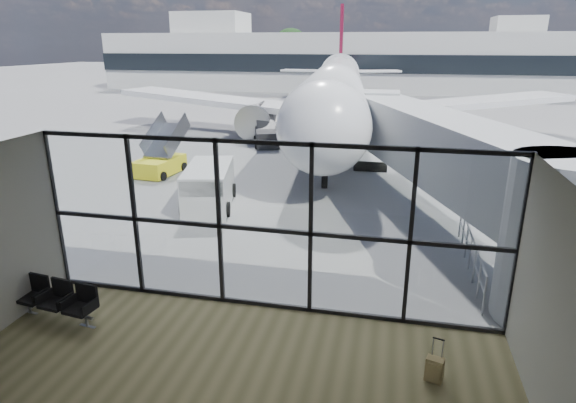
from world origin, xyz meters
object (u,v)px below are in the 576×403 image
at_px(suitcase, 434,369).
at_px(mobile_stairs, 160,163).
at_px(service_van, 209,187).
at_px(airliner, 336,90).
at_px(seating_row, 59,298).
at_px(belt_loader, 267,136).

xyz_separation_m(suitcase, mobile_stairs, (-13.27, 14.16, 0.29)).
bearing_deg(suitcase, mobile_stairs, 149.23).
bearing_deg(service_van, airliner, 68.03).
xyz_separation_m(seating_row, mobile_stairs, (-4.10, 13.67, 0.03)).
height_order(airliner, mobile_stairs, airliner).
relative_size(seating_row, service_van, 0.52).
height_order(suitcase, service_van, service_van).
distance_m(airliner, mobile_stairs, 16.88).
bearing_deg(service_van, mobile_stairs, 121.17).
xyz_separation_m(service_van, mobile_stairs, (-4.59, 4.63, -0.32)).
height_order(airliner, service_van, airliner).
bearing_deg(seating_row, airliner, 90.87).
distance_m(suitcase, belt_loader, 24.61).
bearing_deg(suitcase, seating_row, -166.96).
bearing_deg(suitcase, belt_loader, 129.17).
bearing_deg(mobile_stairs, suitcase, -41.38).
height_order(seating_row, airliner, airliner).
bearing_deg(airliner, service_van, -103.94).
distance_m(suitcase, service_van, 12.90).
distance_m(seating_row, service_van, 9.06).
relative_size(service_van, mobile_stairs, 1.21).
xyz_separation_m(suitcase, service_van, (-8.68, 9.53, 0.61)).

